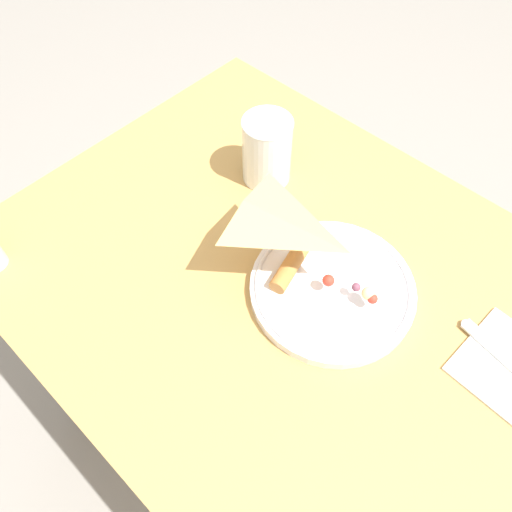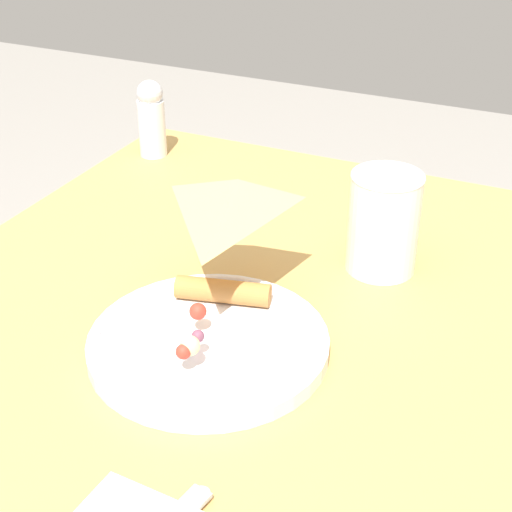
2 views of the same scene
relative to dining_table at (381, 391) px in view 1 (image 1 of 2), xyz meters
name	(u,v)px [view 1 (image 1 of 2)]	position (x,y,z in m)	size (l,w,h in m)	color
ground_plane	(330,477)	(0.00, 0.00, -0.61)	(6.00, 6.00, 0.00)	gray
dining_table	(381,391)	(0.00, 0.00, 0.00)	(1.24, 0.66, 0.72)	tan
plate_pizza	(333,287)	(0.13, -0.02, 0.12)	(0.23, 0.23, 0.05)	white
milk_glass	(267,153)	(0.35, -0.13, 0.16)	(0.08, 0.08, 0.11)	white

